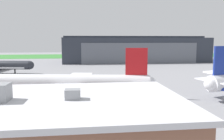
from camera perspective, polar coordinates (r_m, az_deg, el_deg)
The scene contains 4 objects.
ground_plane at distance 71.25m, azimuth 8.87°, elevation -4.55°, with size 440.00×440.00×0.00m, color gray.
grass_field_strip at distance 218.79m, azimuth -1.72°, elevation 3.51°, with size 440.00×56.00×0.08m, color #388035.
maintenance_hangar at distance 160.24m, azimuth 5.70°, elevation 5.03°, with size 95.88×31.01×17.40m.
airliner_near_left at distance 61.00m, azimuth -10.95°, elevation -3.09°, with size 45.26×38.86×12.65m.
Camera 1 is at (-18.91, -67.14, 14.53)m, focal length 37.25 mm.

